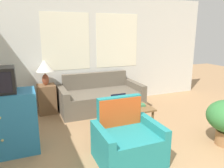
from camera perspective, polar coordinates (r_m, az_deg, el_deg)
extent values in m
cube|color=silver|center=(5.41, -4.29, 8.47)|extent=(6.11, 0.05, 2.60)
cube|color=white|center=(5.19, -11.92, 10.77)|extent=(1.10, 0.01, 1.30)
cube|color=white|center=(5.56, 1.37, 11.23)|extent=(1.10, 0.01, 1.30)
cube|color=#665B4C|center=(5.09, -2.86, -4.35)|extent=(1.60, 0.94, 0.43)
cube|color=#665B4C|center=(5.41, -4.33, -1.19)|extent=(1.60, 0.12, 0.81)
cube|color=#665B4C|center=(4.86, -12.63, -4.61)|extent=(0.14, 0.94, 0.58)
cube|color=#665B4C|center=(5.40, 5.88, -2.49)|extent=(0.14, 0.94, 0.58)
cube|color=teal|center=(3.18, 4.30, -16.09)|extent=(0.68, 0.74, 0.42)
cube|color=teal|center=(3.34, 1.90, -10.32)|extent=(0.68, 0.10, 0.86)
cube|color=teal|center=(3.02, -2.57, -16.52)|extent=(0.10, 0.74, 0.54)
cube|color=teal|center=(3.33, 10.49, -13.72)|extent=(0.10, 0.74, 0.54)
cube|color=#D1511E|center=(3.25, 2.31, -9.02)|extent=(0.66, 0.01, 0.62)
cube|color=teal|center=(3.60, -26.68, -9.29)|extent=(0.96, 0.49, 0.94)
sphere|color=tan|center=(3.30, -27.31, -7.88)|extent=(0.04, 0.04, 0.04)
sphere|color=tan|center=(3.43, -26.70, -13.02)|extent=(0.04, 0.04, 0.04)
cube|color=brown|center=(5.06, -16.63, -3.77)|extent=(0.38, 0.38, 0.64)
ellipsoid|color=brown|center=(4.95, -16.98, 1.11)|extent=(0.15, 0.15, 0.24)
cylinder|color=tan|center=(4.92, -17.10, 2.82)|extent=(0.02, 0.02, 0.06)
cone|color=white|center=(4.90, -17.23, 4.61)|extent=(0.37, 0.37, 0.25)
cube|color=brown|center=(3.94, 3.71, -6.69)|extent=(0.97, 0.50, 0.03)
cylinder|color=brown|center=(3.69, -1.15, -11.75)|extent=(0.04, 0.04, 0.40)
cylinder|color=brown|center=(4.06, 10.54, -9.56)|extent=(0.04, 0.04, 0.40)
cylinder|color=brown|center=(4.04, -3.25, -9.45)|extent=(0.04, 0.04, 0.40)
cylinder|color=brown|center=(4.38, 7.67, -7.69)|extent=(0.04, 0.04, 0.40)
cube|color=black|center=(3.87, 2.72, -6.68)|extent=(0.29, 0.24, 0.02)
cube|color=black|center=(3.95, 1.82, -4.28)|extent=(0.29, 0.07, 0.23)
cylinder|color=teal|center=(4.07, 3.80, -5.14)|extent=(0.07, 0.07, 0.09)
cube|color=#3D7A4C|center=(4.10, 7.30, -5.44)|extent=(0.21, 0.16, 0.04)
cube|color=black|center=(3.90, -1.14, -6.49)|extent=(0.07, 0.16, 0.02)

